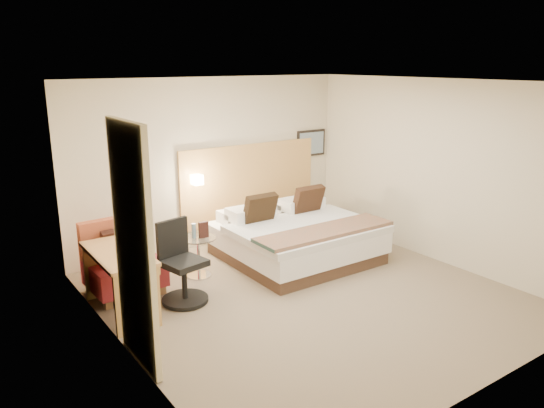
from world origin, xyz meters
TOP-DOWN VIEW (x-y plane):
  - floor at (0.00, 0.00)m, footprint 4.80×5.00m
  - ceiling at (0.00, 0.00)m, footprint 4.80×5.00m
  - wall_back at (0.00, 2.51)m, footprint 4.80×0.02m
  - wall_front at (0.00, -2.51)m, footprint 4.80×0.02m
  - wall_left at (-2.41, 0.00)m, footprint 0.02×5.00m
  - wall_right at (2.41, 0.00)m, footprint 0.02×5.00m
  - headboard_panel at (0.70, 2.47)m, footprint 2.60×0.04m
  - art_frame at (2.02, 2.48)m, footprint 0.62×0.03m
  - art_canvas at (2.02, 2.46)m, footprint 0.54×0.01m
  - lamp_arm at (-0.35, 2.42)m, footprint 0.02×0.12m
  - lamp_shade at (-0.35, 2.36)m, footprint 0.15×0.15m
  - curtain at (-2.36, -0.25)m, footprint 0.06×0.90m
  - bottle_a at (-0.90, 1.41)m, footprint 0.06×0.06m
  - menu_folder at (-0.79, 1.35)m, footprint 0.14×0.06m
  - bed at (0.68, 1.18)m, footprint 2.15×2.05m
  - lounge_chair at (-1.90, 1.52)m, footprint 0.92×0.81m
  - side_table at (-0.86, 1.39)m, footprint 0.53×0.53m
  - desk at (-2.11, 0.93)m, footprint 0.58×1.25m
  - desk_chair at (-1.40, 0.80)m, footprint 0.69×0.69m

SIDE VIEW (x-z plane):
  - floor at x=0.00m, z-range -0.02..0.00m
  - side_table at x=-0.86m, z-range 0.03..0.60m
  - bed at x=0.68m, z-range -0.18..0.85m
  - lounge_chair at x=-1.90m, z-range -0.10..0.85m
  - desk_chair at x=-1.40m, z-range -0.09..0.94m
  - desk at x=-2.11m, z-range 0.22..1.00m
  - bottle_a at x=-0.90m, z-range 0.57..0.77m
  - menu_folder at x=-0.79m, z-range 0.57..0.80m
  - headboard_panel at x=0.70m, z-range 0.30..1.60m
  - lamp_arm at x=-0.35m, z-range 1.14..1.16m
  - lamp_shade at x=-0.35m, z-range 1.07..1.22m
  - curtain at x=-2.36m, z-range 0.01..2.43m
  - wall_back at x=0.00m, z-range 0.00..2.70m
  - wall_front at x=0.00m, z-range 0.00..2.70m
  - wall_left at x=-2.41m, z-range 0.00..2.70m
  - wall_right at x=2.41m, z-range 0.00..2.70m
  - art_frame at x=2.02m, z-range 1.27..1.73m
  - art_canvas at x=2.02m, z-range 1.30..1.70m
  - ceiling at x=0.00m, z-range 2.70..2.72m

